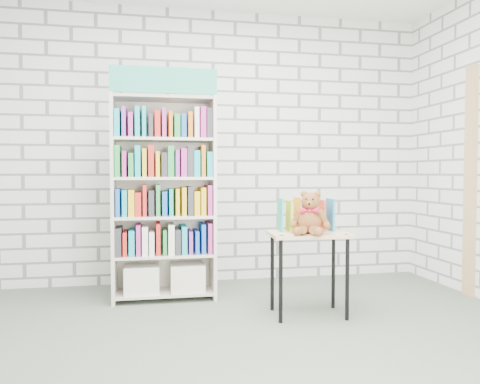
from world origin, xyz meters
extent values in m
plane|color=#4F594B|center=(0.00, 0.00, 0.00)|extent=(4.50, 4.50, 0.00)
cube|color=silver|center=(0.00, 2.00, 1.40)|extent=(4.50, 0.02, 2.80)
cube|color=silver|center=(0.00, -2.00, 1.40)|extent=(4.50, 0.02, 2.80)
cube|color=beige|center=(-0.96, 1.35, 0.90)|extent=(0.03, 0.35, 1.80)
cube|color=beige|center=(-0.09, 1.35, 0.90)|extent=(0.03, 0.35, 1.80)
cube|color=beige|center=(-0.53, 1.52, 0.90)|extent=(0.90, 0.02, 1.80)
cube|color=teal|center=(-0.53, 1.18, 1.91)|extent=(0.90, 0.02, 0.22)
cube|color=beige|center=(-0.53, 1.35, 0.06)|extent=(0.84, 0.33, 0.03)
cube|color=beige|center=(-0.53, 1.35, 0.40)|extent=(0.84, 0.33, 0.03)
cube|color=beige|center=(-0.53, 1.35, 0.74)|extent=(0.84, 0.33, 0.03)
cube|color=beige|center=(-0.53, 1.35, 1.08)|extent=(0.84, 0.33, 0.03)
cube|color=beige|center=(-0.53, 1.35, 1.42)|extent=(0.84, 0.33, 0.03)
cube|color=beige|center=(-0.53, 1.35, 1.78)|extent=(0.84, 0.33, 0.03)
cube|color=silver|center=(-0.73, 1.35, 0.19)|extent=(0.30, 0.29, 0.24)
cube|color=silver|center=(-0.33, 1.35, 0.19)|extent=(0.30, 0.29, 0.24)
cube|color=green|center=(-0.53, 1.34, 0.53)|extent=(0.84, 0.29, 0.24)
cube|color=orange|center=(-0.53, 1.34, 0.87)|extent=(0.84, 0.29, 0.24)
cube|color=#BF338C|center=(-0.53, 1.34, 1.21)|extent=(0.84, 0.29, 0.24)
cube|color=#19A5B2|center=(-0.53, 1.34, 1.55)|extent=(0.84, 0.29, 0.24)
cube|color=#DAB282|center=(0.58, 0.66, 0.64)|extent=(0.64, 0.46, 0.03)
cylinder|color=black|center=(0.31, 0.51, 0.32)|extent=(0.03, 0.03, 0.63)
cylinder|color=black|center=(0.33, 0.84, 0.32)|extent=(0.03, 0.03, 0.63)
cylinder|color=black|center=(0.83, 0.48, 0.32)|extent=(0.03, 0.03, 0.63)
cylinder|color=black|center=(0.85, 0.81, 0.32)|extent=(0.03, 0.03, 0.63)
cylinder|color=black|center=(0.32, 0.52, 0.66)|extent=(0.04, 0.04, 0.01)
cylinder|color=black|center=(0.82, 0.49, 0.66)|extent=(0.04, 0.04, 0.01)
cube|color=#28AE8F|center=(0.38, 0.77, 0.79)|extent=(0.03, 0.19, 0.25)
cube|color=yellow|center=(0.45, 0.77, 0.79)|extent=(0.03, 0.19, 0.25)
cube|color=#FFAD1B|center=(0.52, 0.76, 0.79)|extent=(0.03, 0.19, 0.25)
cube|color=black|center=(0.58, 0.76, 0.79)|extent=(0.03, 0.19, 0.25)
cube|color=white|center=(0.65, 0.75, 0.79)|extent=(0.03, 0.19, 0.25)
cube|color=red|center=(0.72, 0.75, 0.79)|extent=(0.03, 0.19, 0.25)
cube|color=teal|center=(0.79, 0.74, 0.79)|extent=(0.03, 0.19, 0.25)
ellipsoid|color=brown|center=(0.57, 0.58, 0.76)|extent=(0.20, 0.17, 0.20)
sphere|color=brown|center=(0.56, 0.58, 0.91)|extent=(0.14, 0.14, 0.14)
sphere|color=brown|center=(0.52, 0.61, 0.96)|extent=(0.05, 0.05, 0.05)
sphere|color=brown|center=(0.62, 0.57, 0.96)|extent=(0.05, 0.05, 0.05)
sphere|color=brown|center=(0.54, 0.53, 0.89)|extent=(0.06, 0.06, 0.06)
sphere|color=black|center=(0.52, 0.54, 0.93)|extent=(0.02, 0.02, 0.02)
sphere|color=black|center=(0.56, 0.52, 0.93)|extent=(0.02, 0.02, 0.02)
sphere|color=black|center=(0.53, 0.51, 0.89)|extent=(0.02, 0.02, 0.02)
cylinder|color=brown|center=(0.47, 0.61, 0.79)|extent=(0.10, 0.11, 0.14)
cylinder|color=brown|center=(0.65, 0.52, 0.79)|extent=(0.11, 0.07, 0.14)
sphere|color=brown|center=(0.44, 0.61, 0.73)|extent=(0.06, 0.06, 0.06)
sphere|color=brown|center=(0.67, 0.50, 0.73)|extent=(0.06, 0.06, 0.06)
cylinder|color=brown|center=(0.47, 0.52, 0.70)|extent=(0.08, 0.15, 0.08)
cylinder|color=brown|center=(0.57, 0.47, 0.70)|extent=(0.15, 0.15, 0.08)
sphere|color=brown|center=(0.42, 0.47, 0.69)|extent=(0.07, 0.07, 0.07)
sphere|color=brown|center=(0.57, 0.40, 0.69)|extent=(0.07, 0.07, 0.07)
cone|color=#E30E3F|center=(0.51, 0.55, 0.84)|extent=(0.07, 0.07, 0.05)
cone|color=#E30E3F|center=(0.57, 0.52, 0.84)|extent=(0.07, 0.07, 0.05)
sphere|color=#E30E3F|center=(0.54, 0.53, 0.84)|extent=(0.03, 0.03, 0.03)
cube|color=tan|center=(2.23, 0.95, 1.05)|extent=(0.05, 0.12, 2.10)
camera|label=1|loc=(-0.64, -2.84, 1.12)|focal=35.00mm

